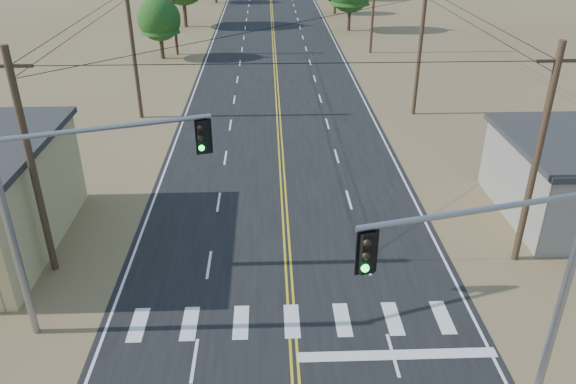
{
  "coord_description": "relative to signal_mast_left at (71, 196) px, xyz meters",
  "views": [
    {
      "loc": [
        -0.79,
        -9.24,
        14.67
      ],
      "look_at": [
        0.01,
        12.33,
        3.5
      ],
      "focal_mm": 35.0,
      "sensor_mm": 36.0,
      "label": 1
    }
  ],
  "objects": [
    {
      "name": "road",
      "position": [
        7.75,
        21.6,
        -5.52
      ],
      "size": [
        15.0,
        200.0,
        0.02
      ],
      "primitive_type": "cube",
      "color": "black",
      "rests_on": "ground"
    },
    {
      "name": "signal_mast_left",
      "position": [
        0.0,
        0.0,
        0.0
      ],
      "size": [
        7.13,
        2.38,
        8.1
      ],
      "rotation": [
        0.0,
        0.0,
        0.3
      ],
      "color": "gray",
      "rests_on": "ground"
    },
    {
      "name": "utility_pole_left_mid",
      "position": [
        -2.75,
        23.6,
        -0.41
      ],
      "size": [
        1.8,
        0.3,
        10.0
      ],
      "color": "#4C3826",
      "rests_on": "ground"
    },
    {
      "name": "utility_pole_left_far",
      "position": [
        -2.75,
        43.6,
        -0.41
      ],
      "size": [
        1.8,
        0.3,
        10.0
      ],
      "color": "#4C3826",
      "rests_on": "ground"
    },
    {
      "name": "tree_left_near",
      "position": [
        -4.06,
        41.94,
        -1.04
      ],
      "size": [
        4.41,
        4.41,
        7.35
      ],
      "color": "#3F2D1E",
      "rests_on": "ground"
    },
    {
      "name": "utility_pole_right_near",
      "position": [
        18.25,
        3.6,
        -0.41
      ],
      "size": [
        1.8,
        0.3,
        10.0
      ],
      "color": "#4C3826",
      "rests_on": "ground"
    },
    {
      "name": "utility_pole_left_near",
      "position": [
        -2.75,
        3.6,
        -0.41
      ],
      "size": [
        1.8,
        0.3,
        10.0
      ],
      "color": "#4C3826",
      "rests_on": "ground"
    },
    {
      "name": "utility_pole_right_far",
      "position": [
        18.25,
        43.6,
        -0.41
      ],
      "size": [
        1.8,
        0.3,
        10.0
      ],
      "color": "#4C3826",
      "rests_on": "ground"
    },
    {
      "name": "utility_pole_right_mid",
      "position": [
        18.25,
        23.6,
        -0.41
      ],
      "size": [
        1.8,
        0.3,
        10.0
      ],
      "color": "#4C3826",
      "rests_on": "ground"
    },
    {
      "name": "signal_mast_right",
      "position": [
        13.76,
        -4.89,
        -0.19
      ],
      "size": [
        6.86,
        2.0,
        7.84
      ],
      "rotation": [
        0.0,
        0.0,
        0.24
      ],
      "color": "gray",
      "rests_on": "ground"
    }
  ]
}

